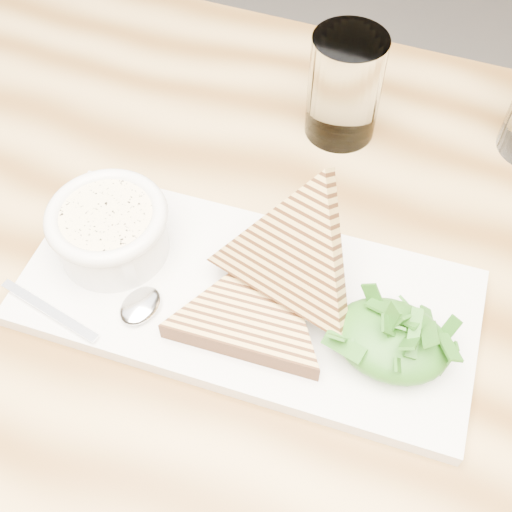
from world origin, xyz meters
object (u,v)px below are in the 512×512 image
at_px(table_top, 328,307).
at_px(glass_near, 345,87).
at_px(soup_bowl, 112,235).
at_px(platter, 247,298).

height_order(table_top, glass_near, glass_near).
distance_m(table_top, glass_near, 0.25).
height_order(soup_bowl, glass_near, glass_near).
relative_size(table_top, glass_near, 9.98).
bearing_deg(soup_bowl, table_top, 11.92).
bearing_deg(table_top, soup_bowl, -168.08).
bearing_deg(soup_bowl, platter, 2.21).
bearing_deg(table_top, platter, -150.79).
relative_size(platter, soup_bowl, 3.98).
height_order(platter, glass_near, glass_near).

